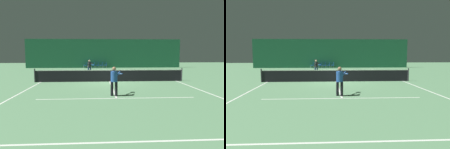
{
  "view_description": "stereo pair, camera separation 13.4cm",
  "coord_description": "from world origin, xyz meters",
  "views": [
    {
      "loc": [
        -0.97,
        -17.5,
        2.42
      ],
      "look_at": [
        -0.03,
        -3.26,
        0.92
      ],
      "focal_mm": 35.0,
      "sensor_mm": 36.0,
      "label": 1
    },
    {
      "loc": [
        -0.83,
        -17.51,
        2.42
      ],
      "look_at": [
        -0.03,
        -3.26,
        0.92
      ],
      "focal_mm": 35.0,
      "sensor_mm": 36.0,
      "label": 2
    }
  ],
  "objects": [
    {
      "name": "ground_plane",
      "position": [
        0.0,
        0.0,
        0.0
      ],
      "size": [
        60.0,
        60.0,
        0.0
      ],
      "primitive_type": "plane",
      "color": "#56845B"
    },
    {
      "name": "backdrop_curtain",
      "position": [
        0.0,
        15.14,
        2.13
      ],
      "size": [
        23.0,
        0.12,
        4.26
      ],
      "color": "#1E5B3D",
      "rests_on": "ground"
    },
    {
      "name": "court_line_baseline_far",
      "position": [
        0.0,
        11.9,
        0.0
      ],
      "size": [
        11.0,
        0.1,
        0.0
      ],
      "color": "silver",
      "rests_on": "ground"
    },
    {
      "name": "court_line_baseline_near",
      "position": [
        0.0,
        -11.9,
        0.0
      ],
      "size": [
        11.0,
        0.1,
        0.0
      ],
      "color": "silver",
      "rests_on": "ground"
    },
    {
      "name": "court_line_service_far",
      "position": [
        0.0,
        6.4,
        0.0
      ],
      "size": [
        8.25,
        0.1,
        0.0
      ],
      "color": "silver",
      "rests_on": "ground"
    },
    {
      "name": "court_line_service_near",
      "position": [
        0.0,
        -6.4,
        0.0
      ],
      "size": [
        8.25,
        0.1,
        0.0
      ],
      "color": "silver",
      "rests_on": "ground"
    },
    {
      "name": "court_line_sideline_left",
      "position": [
        -5.5,
        0.0,
        0.0
      ],
      "size": [
        0.1,
        23.8,
        0.0
      ],
      "color": "silver",
      "rests_on": "ground"
    },
    {
      "name": "court_line_sideline_right",
      "position": [
        5.5,
        0.0,
        0.0
      ],
      "size": [
        0.1,
        23.8,
        0.0
      ],
      "color": "silver",
      "rests_on": "ground"
    },
    {
      "name": "court_line_centre",
      "position": [
        0.0,
        0.0,
        0.0
      ],
      "size": [
        0.1,
        12.8,
        0.0
      ],
      "color": "silver",
      "rests_on": "ground"
    },
    {
      "name": "tennis_net",
      "position": [
        0.0,
        0.0,
        0.51
      ],
      "size": [
        12.0,
        0.1,
        1.07
      ],
      "color": "black",
      "rests_on": "ground"
    },
    {
      "name": "player_near",
      "position": [
        -0.07,
        -5.72,
        0.93
      ],
      "size": [
        0.86,
        1.35,
        1.6
      ],
      "rotation": [
        0.0,
        0.0,
        1.14
      ],
      "color": "black",
      "rests_on": "ground"
    },
    {
      "name": "player_far",
      "position": [
        -1.85,
        6.1,
        0.89
      ],
      "size": [
        0.81,
        1.32,
        1.53
      ],
      "rotation": [
        0.0,
        0.0,
        -1.17
      ],
      "color": "navy",
      "rests_on": "ground"
    },
    {
      "name": "courtside_chair_0",
      "position": [
        -2.77,
        14.59,
        0.49
      ],
      "size": [
        0.44,
        0.44,
        0.84
      ],
      "rotation": [
        0.0,
        0.0,
        -1.57
      ],
      "color": "#99999E",
      "rests_on": "ground"
    },
    {
      "name": "courtside_chair_1",
      "position": [
        -2.18,
        14.59,
        0.49
      ],
      "size": [
        0.44,
        0.44,
        0.84
      ],
      "rotation": [
        0.0,
        0.0,
        -1.57
      ],
      "color": "#99999E",
      "rests_on": "ground"
    },
    {
      "name": "courtside_chair_2",
      "position": [
        -1.58,
        14.59,
        0.49
      ],
      "size": [
        0.44,
        0.44,
        0.84
      ],
      "rotation": [
        0.0,
        0.0,
        -1.57
      ],
      "color": "#99999E",
      "rests_on": "ground"
    },
    {
      "name": "courtside_chair_3",
      "position": [
        -0.99,
        14.59,
        0.49
      ],
      "size": [
        0.44,
        0.44,
        0.84
      ],
      "rotation": [
        0.0,
        0.0,
        -1.57
      ],
      "color": "#99999E",
      "rests_on": "ground"
    },
    {
      "name": "courtside_chair_4",
      "position": [
        -0.39,
        14.59,
        0.49
      ],
      "size": [
        0.44,
        0.44,
        0.84
      ],
      "rotation": [
        0.0,
        0.0,
        -1.57
      ],
      "color": "#99999E",
      "rests_on": "ground"
    },
    {
      "name": "courtside_chair_5",
      "position": [
        0.2,
        14.59,
        0.49
      ],
      "size": [
        0.44,
        0.44,
        0.84
      ],
      "rotation": [
        0.0,
        0.0,
        -1.57
      ],
      "color": "#99999E",
      "rests_on": "ground"
    }
  ]
}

